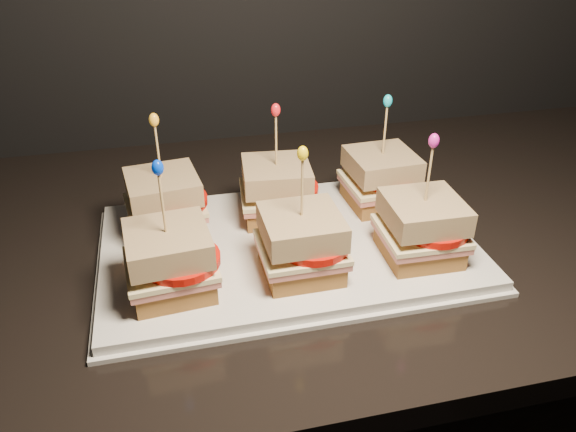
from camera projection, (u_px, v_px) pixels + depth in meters
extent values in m
cube|color=black|center=(66.00, 262.00, 0.74)|extent=(2.40, 0.68, 0.03)
cube|color=silver|center=(288.00, 247.00, 0.72)|extent=(0.47, 0.29, 0.02)
cube|color=silver|center=(288.00, 250.00, 0.73)|extent=(0.48, 0.30, 0.01)
cube|color=brown|center=(167.00, 220.00, 0.74)|extent=(0.10, 0.10, 0.02)
cube|color=#C25E56|center=(166.00, 210.00, 0.73)|extent=(0.10, 0.10, 0.01)
cube|color=beige|center=(165.00, 205.00, 0.73)|extent=(0.11, 0.10, 0.01)
cylinder|color=red|center=(174.00, 201.00, 0.72)|extent=(0.09, 0.09, 0.01)
cube|color=#502A0F|center=(163.00, 187.00, 0.71)|extent=(0.10, 0.10, 0.03)
cylinder|color=tan|center=(158.00, 154.00, 0.69)|extent=(0.00, 0.00, 0.09)
ellipsoid|color=yellow|center=(154.00, 120.00, 0.67)|extent=(0.01, 0.01, 0.02)
cube|color=brown|center=(277.00, 207.00, 0.77)|extent=(0.09, 0.09, 0.02)
cube|color=#C25E56|center=(277.00, 197.00, 0.76)|extent=(0.10, 0.10, 0.01)
cube|color=beige|center=(277.00, 193.00, 0.76)|extent=(0.11, 0.10, 0.01)
cylinder|color=red|center=(286.00, 189.00, 0.75)|extent=(0.09, 0.09, 0.01)
cube|color=#502A0F|center=(276.00, 175.00, 0.74)|extent=(0.10, 0.10, 0.03)
cylinder|color=tan|center=(276.00, 143.00, 0.72)|extent=(0.00, 0.00, 0.09)
ellipsoid|color=red|center=(276.00, 110.00, 0.70)|extent=(0.01, 0.01, 0.02)
cube|color=brown|center=(379.00, 196.00, 0.80)|extent=(0.09, 0.09, 0.02)
cube|color=#C25E56|center=(380.00, 186.00, 0.79)|extent=(0.10, 0.10, 0.01)
cube|color=beige|center=(380.00, 181.00, 0.79)|extent=(0.10, 0.10, 0.01)
cylinder|color=red|center=(390.00, 177.00, 0.78)|extent=(0.09, 0.09, 0.01)
cube|color=#502A0F|center=(382.00, 164.00, 0.77)|extent=(0.09, 0.09, 0.03)
cylinder|color=tan|center=(385.00, 133.00, 0.75)|extent=(0.00, 0.00, 0.09)
ellipsoid|color=#12AFC8|center=(388.00, 101.00, 0.73)|extent=(0.01, 0.01, 0.02)
cube|color=brown|center=(173.00, 281.00, 0.63)|extent=(0.09, 0.09, 0.02)
cube|color=#C25E56|center=(171.00, 269.00, 0.62)|extent=(0.10, 0.10, 0.01)
cube|color=beige|center=(170.00, 264.00, 0.61)|extent=(0.10, 0.10, 0.01)
cylinder|color=red|center=(181.00, 260.00, 0.61)|extent=(0.09, 0.09, 0.01)
cube|color=#502A0F|center=(168.00, 243.00, 0.60)|extent=(0.09, 0.09, 0.03)
cylinder|color=tan|center=(163.00, 207.00, 0.58)|extent=(0.00, 0.00, 0.09)
ellipsoid|color=#0332D2|center=(158.00, 168.00, 0.56)|extent=(0.01, 0.01, 0.02)
cube|color=brown|center=(301.00, 263.00, 0.66)|extent=(0.09, 0.09, 0.02)
cube|color=#C25E56|center=(301.00, 252.00, 0.65)|extent=(0.10, 0.09, 0.01)
cube|color=beige|center=(301.00, 247.00, 0.64)|extent=(0.10, 0.09, 0.01)
cylinder|color=red|center=(313.00, 243.00, 0.64)|extent=(0.09, 0.09, 0.01)
cube|color=#502A0F|center=(302.00, 227.00, 0.63)|extent=(0.09, 0.09, 0.03)
cylinder|color=tan|center=(302.00, 192.00, 0.61)|extent=(0.00, 0.00, 0.09)
ellipsoid|color=yellow|center=(303.00, 153.00, 0.58)|extent=(0.01, 0.01, 0.02)
cube|color=brown|center=(419.00, 247.00, 0.68)|extent=(0.09, 0.09, 0.02)
cube|color=#C25E56|center=(420.00, 236.00, 0.68)|extent=(0.10, 0.09, 0.01)
cube|color=beige|center=(421.00, 231.00, 0.67)|extent=(0.10, 0.10, 0.01)
cylinder|color=red|center=(433.00, 227.00, 0.67)|extent=(0.09, 0.09, 0.01)
cube|color=#502A0F|center=(424.00, 212.00, 0.66)|extent=(0.09, 0.09, 0.03)
cylinder|color=tan|center=(429.00, 177.00, 0.64)|extent=(0.00, 0.00, 0.09)
ellipsoid|color=#C51D94|center=(434.00, 141.00, 0.61)|extent=(0.01, 0.01, 0.02)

